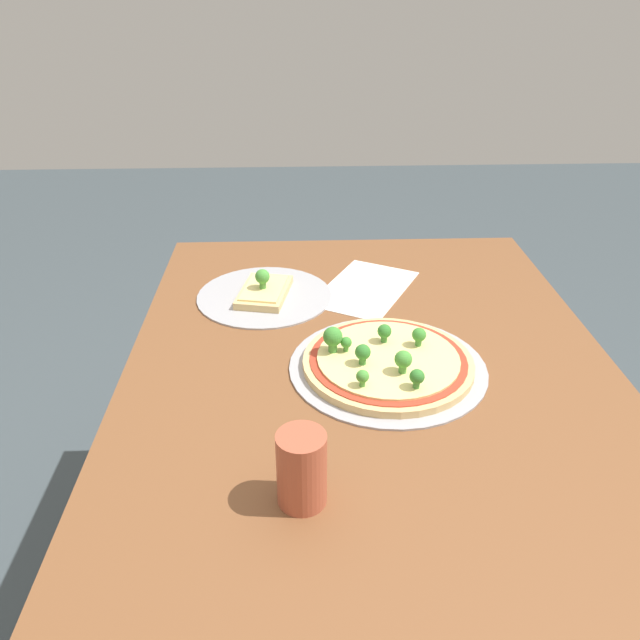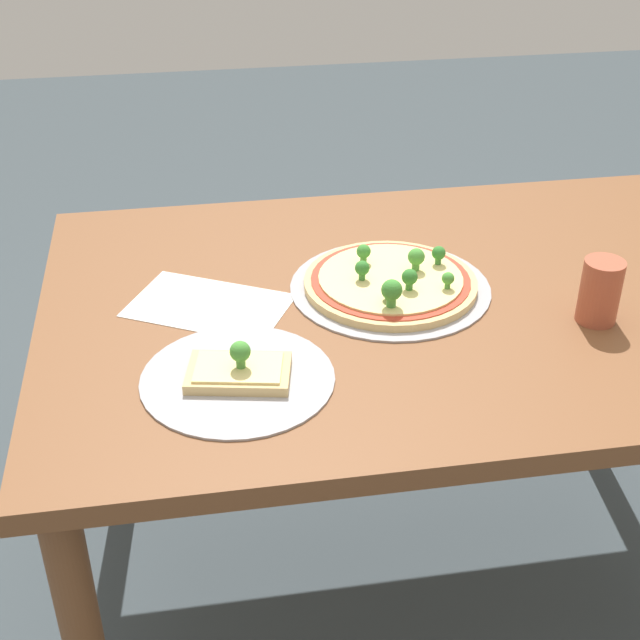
# 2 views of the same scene
# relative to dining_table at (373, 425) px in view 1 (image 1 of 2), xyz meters

# --- Properties ---
(dining_table) EXTENTS (1.31, 0.89, 0.73)m
(dining_table) POSITION_rel_dining_table_xyz_m (0.00, 0.00, 0.00)
(dining_table) COLOR brown
(dining_table) RESTS_ON ground_plane
(pizza_tray_whole) EXTENTS (0.35, 0.35, 0.07)m
(pizza_tray_whole) POSITION_rel_dining_table_xyz_m (-0.05, 0.03, 0.10)
(pizza_tray_whole) COLOR #A3A3A8
(pizza_tray_whole) RESTS_ON dining_table
(pizza_tray_slice) EXTENTS (0.29, 0.29, 0.07)m
(pizza_tray_slice) POSITION_rel_dining_table_xyz_m (-0.34, -0.20, 0.10)
(pizza_tray_slice) COLOR #A3A3A8
(pizza_tray_slice) RESTS_ON dining_table
(drinking_cup) EXTENTS (0.07, 0.07, 0.11)m
(drinking_cup) POSITION_rel_dining_table_xyz_m (0.26, -0.13, 0.14)
(drinking_cup) COLOR #AD5138
(drinking_cup) RESTS_ON dining_table
(paper_menu) EXTENTS (0.31, 0.27, 0.00)m
(paper_menu) POSITION_rel_dining_table_xyz_m (-0.37, 0.02, 0.09)
(paper_menu) COLOR white
(paper_menu) RESTS_ON dining_table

